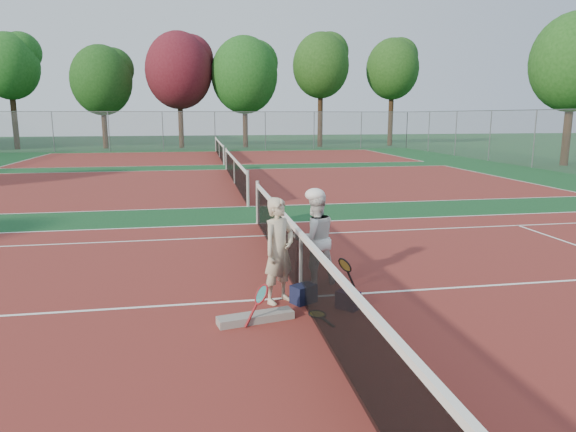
{
  "coord_description": "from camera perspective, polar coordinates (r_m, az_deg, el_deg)",
  "views": [
    {
      "loc": [
        -1.48,
        -7.24,
        2.72
      ],
      "look_at": [
        0.0,
        1.1,
        1.05
      ],
      "focal_mm": 32.0,
      "sensor_mm": 36.0,
      "label": 1
    }
  ],
  "objects": [
    {
      "name": "tree_back_5",
      "position": [
        48.45,
        11.53,
        15.67
      ],
      "size": [
        4.67,
        4.67,
        9.46
      ],
      "color": "#382314",
      "rests_on": "ground"
    },
    {
      "name": "court_main",
      "position": [
        7.88,
        1.42,
        -9.03
      ],
      "size": [
        23.77,
        10.97,
        0.01
      ],
      "primitive_type": "cube",
      "color": "maroon",
      "rests_on": "ground"
    },
    {
      "name": "tree_back_0",
      "position": [
        47.75,
        -28.56,
        14.38
      ],
      "size": [
        4.57,
        4.57,
        9.18
      ],
      "color": "#382314",
      "rests_on": "ground"
    },
    {
      "name": "player_b",
      "position": [
        8.3,
        2.97,
        -2.53
      ],
      "size": [
        0.84,
        0.71,
        1.52
      ],
      "primitive_type": "imported",
      "rotation": [
        0.0,
        0.0,
        3.35
      ],
      "color": "white",
      "rests_on": "ground"
    },
    {
      "name": "net_cover_canvas",
      "position": [
        7.01,
        -3.62,
        -11.21
      ],
      "size": [
        1.06,
        0.45,
        0.11
      ],
      "primitive_type": "cube",
      "rotation": [
        0.0,
        0.0,
        0.21
      ],
      "color": "slate",
      "rests_on": "ground"
    },
    {
      "name": "net_far_a",
      "position": [
        20.91,
        -5.98,
        5.01
      ],
      "size": [
        0.1,
        10.98,
        1.02
      ],
      "primitive_type": null,
      "color": "black",
      "rests_on": "ground"
    },
    {
      "name": "net_main",
      "position": [
        7.72,
        1.44,
        -5.5
      ],
      "size": [
        0.1,
        10.98,
        1.02
      ],
      "primitive_type": null,
      "color": "black",
      "rests_on": "ground"
    },
    {
      "name": "net_far_b",
      "position": [
        34.35,
        -7.64,
        7.35
      ],
      "size": [
        0.1,
        10.98,
        1.02
      ],
      "primitive_type": null,
      "color": "black",
      "rests_on": "ground"
    },
    {
      "name": "court_far_b",
      "position": [
        34.38,
        -7.62,
        6.5
      ],
      "size": [
        23.77,
        10.97,
        0.01
      ],
      "primitive_type": "cube",
      "color": "maroon",
      "rests_on": "ground"
    },
    {
      "name": "racket_red",
      "position": [
        6.85,
        -2.97,
        -9.85
      ],
      "size": [
        0.4,
        0.36,
        0.53
      ],
      "primitive_type": null,
      "rotation": [
        0.0,
        0.0,
        0.34
      ],
      "color": "maroon",
      "rests_on": "ground"
    },
    {
      "name": "tree_back_3",
      "position": [
        44.95,
        -4.86,
        15.31
      ],
      "size": [
        5.6,
        5.6,
        9.27
      ],
      "color": "#382314",
      "rests_on": "ground"
    },
    {
      "name": "ground",
      "position": [
        7.88,
        1.42,
        -9.05
      ],
      "size": [
        130.0,
        130.0,
        0.0
      ],
      "primitive_type": "plane",
      "color": "#103D1D",
      "rests_on": "ground"
    },
    {
      "name": "sports_bag_purple",
      "position": [
        7.46,
        6.68,
        -9.26
      ],
      "size": [
        0.37,
        0.38,
        0.25
      ],
      "primitive_type": "cube",
      "rotation": [
        0.0,
        0.0,
        -0.86
      ],
      "color": "black",
      "rests_on": "ground"
    },
    {
      "name": "sports_bag_navy",
      "position": [
        7.63,
        1.74,
        -8.64
      ],
      "size": [
        0.42,
        0.38,
        0.27
      ],
      "primitive_type": "cube",
      "rotation": [
        0.0,
        0.0,
        0.51
      ],
      "color": "black",
      "rests_on": "ground"
    },
    {
      "name": "water_bottle",
      "position": [
        7.62,
        6.71,
        -8.65
      ],
      "size": [
        0.09,
        0.09,
        0.3
      ],
      "primitive_type": "cylinder",
      "color": "silver",
      "rests_on": "ground"
    },
    {
      "name": "racket_black_held",
      "position": [
        8.14,
        6.32,
        -6.46
      ],
      "size": [
        0.42,
        0.4,
        0.53
      ],
      "primitive_type": null,
      "rotation": [
        0.0,
        0.0,
        3.69
      ],
      "color": "black",
      "rests_on": "ground"
    },
    {
      "name": "player_a",
      "position": [
        7.48,
        -1.02,
        -3.88
      ],
      "size": [
        0.68,
        0.64,
        1.56
      ],
      "primitive_type": "imported",
      "rotation": [
        0.0,
        0.0,
        0.66
      ],
      "color": "#C2B596",
      "rests_on": "ground"
    },
    {
      "name": "tree_right_1",
      "position": [
        32.32,
        29.2,
        14.66
      ],
      "size": [
        4.54,
        4.54,
        8.11
      ],
      "color": "#382314",
      "rests_on": "ground"
    },
    {
      "name": "fence_back",
      "position": [
        41.29,
        -8.12,
        9.33
      ],
      "size": [
        32.0,
        0.06,
        3.0
      ],
      "primitive_type": null,
      "color": "slate",
      "rests_on": "ground"
    },
    {
      "name": "court_far_a",
      "position": [
        20.97,
        -5.95,
        3.63
      ],
      "size": [
        23.77,
        10.97,
        0.01
      ],
      "primitive_type": "cube",
      "color": "maroon",
      "rests_on": "ground"
    },
    {
      "name": "tree_back_1",
      "position": [
        45.89,
        -20.02,
        13.96
      ],
      "size": [
        4.92,
        4.92,
        8.36
      ],
      "color": "#382314",
      "rests_on": "ground"
    },
    {
      "name": "racket_spare",
      "position": [
        7.23,
        3.26,
        -10.85
      ],
      "size": [
        0.41,
        0.65,
        0.03
      ],
      "primitive_type": null,
      "rotation": [
        0.0,
        0.0,
        1.82
      ],
      "color": "black",
      "rests_on": "ground"
    },
    {
      "name": "tree_back_maroon",
      "position": [
        45.07,
        -12.04,
        15.51
      ],
      "size": [
        5.5,
        5.5,
        9.53
      ],
      "color": "#382314",
      "rests_on": "ground"
    },
    {
      "name": "tree_back_4",
      "position": [
        45.91,
        3.66,
        16.31
      ],
      "size": [
        4.83,
        4.83,
        9.69
      ],
      "color": "#382314",
      "rests_on": "ground"
    }
  ]
}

